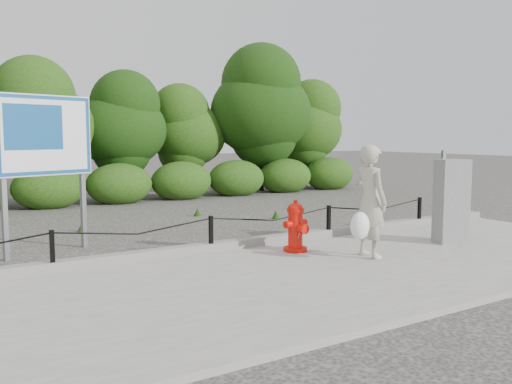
{
  "coord_description": "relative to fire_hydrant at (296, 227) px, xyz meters",
  "views": [
    {
      "loc": [
        -4.05,
        -7.84,
        2.0
      ],
      "look_at": [
        1.0,
        0.2,
        1.0
      ],
      "focal_mm": 38.0,
      "sensor_mm": 36.0,
      "label": 1
    }
  ],
  "objects": [
    {
      "name": "treeline",
      "position": [
        -0.48,
        9.64,
        2.11
      ],
      "size": [
        20.19,
        3.93,
        5.1
      ],
      "color": "black",
      "rests_on": "ground"
    },
    {
      "name": "utility_cabinet",
      "position": [
        2.78,
        -0.88,
        0.34
      ],
      "size": [
        0.63,
        0.47,
        1.65
      ],
      "rotation": [
        0.0,
        0.0,
        -0.24
      ],
      "color": "gray",
      "rests_on": "sidewalk"
    },
    {
      "name": "pedestrian",
      "position": [
        0.72,
        -0.96,
        0.46
      ],
      "size": [
        0.74,
        0.67,
        1.78
      ],
      "rotation": [
        0.0,
        0.0,
        1.52
      ],
      "color": "#ADA995",
      "rests_on": "sidewalk"
    },
    {
      "name": "advertising_sign",
      "position": [
        -3.44,
        2.33,
        1.39
      ],
      "size": [
        1.6,
        0.58,
        2.66
      ],
      "rotation": [
        0.0,
        0.0,
        0.3
      ],
      "color": "slate",
      "rests_on": "ground"
    },
    {
      "name": "chain_barrier",
      "position": [
        -1.21,
        0.71,
        -0.03
      ],
      "size": [
        10.06,
        0.06,
        0.6
      ],
      "color": "black",
      "rests_on": "sidewalk"
    },
    {
      "name": "sidewalk",
      "position": [
        -1.21,
        -1.29,
        -0.45
      ],
      "size": [
        14.0,
        4.0,
        0.08
      ],
      "primitive_type": "cube",
      "color": "gray",
      "rests_on": "ground"
    },
    {
      "name": "fire_hydrant",
      "position": [
        0.0,
        0.0,
        0.0
      ],
      "size": [
        0.45,
        0.47,
        0.85
      ],
      "rotation": [
        0.0,
        0.0,
        0.11
      ],
      "color": "red",
      "rests_on": "sidewalk"
    },
    {
      "name": "curb",
      "position": [
        -1.21,
        0.76,
        -0.34
      ],
      "size": [
        14.0,
        0.22,
        0.14
      ],
      "primitive_type": "cube",
      "color": "slate",
      "rests_on": "sidewalk"
    },
    {
      "name": "ground",
      "position": [
        -1.21,
        0.71,
        -0.49
      ],
      "size": [
        90.0,
        90.0,
        0.0
      ],
      "primitive_type": "plane",
      "color": "#2D2B28",
      "rests_on": "ground"
    }
  ]
}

